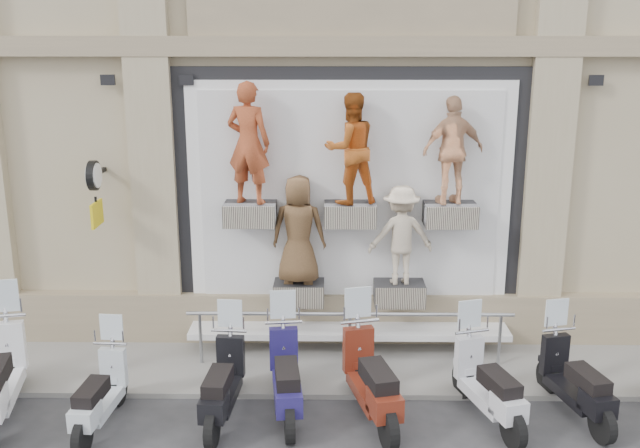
# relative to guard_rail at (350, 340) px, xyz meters

# --- Properties ---
(ground) EXTENTS (90.00, 90.00, 0.00)m
(ground) POSITION_rel_guard_rail_xyz_m (0.00, -2.00, -0.47)
(ground) COLOR #323235
(ground) RESTS_ON ground
(sidewalk) EXTENTS (16.00, 2.20, 0.08)m
(sidewalk) POSITION_rel_guard_rail_xyz_m (0.00, 0.10, -0.43)
(sidewalk) COLOR gray
(sidewalk) RESTS_ON ground
(shop_vitrine) EXTENTS (5.60, 0.88, 4.30)m
(shop_vitrine) POSITION_rel_guard_rail_xyz_m (0.02, 0.75, 1.95)
(shop_vitrine) COLOR black
(shop_vitrine) RESTS_ON ground
(guard_rail) EXTENTS (5.06, 0.10, 0.93)m
(guard_rail) POSITION_rel_guard_rail_xyz_m (0.00, 0.00, 0.00)
(guard_rail) COLOR #9EA0A5
(guard_rail) RESTS_ON ground
(clock_sign_bracket) EXTENTS (0.10, 0.80, 1.02)m
(clock_sign_bracket) POSITION_rel_guard_rail_xyz_m (-3.90, 0.47, 2.34)
(clock_sign_bracket) COLOR black
(clock_sign_bracket) RESTS_ON ground
(scooter_c) EXTENTS (0.62, 1.72, 1.37)m
(scooter_c) POSITION_rel_guard_rail_xyz_m (-3.31, -1.77, 0.22)
(scooter_c) COLOR #AFB7BE
(scooter_c) RESTS_ON ground
(scooter_d) EXTENTS (0.66, 1.86, 1.49)m
(scooter_d) POSITION_rel_guard_rail_xyz_m (-1.73, -1.54, 0.28)
(scooter_d) COLOR black
(scooter_d) RESTS_ON ground
(scooter_e) EXTENTS (0.78, 1.97, 1.56)m
(scooter_e) POSITION_rel_guard_rail_xyz_m (-0.90, -1.38, 0.31)
(scooter_e) COLOR #1C164E
(scooter_e) RESTS_ON ground
(scooter_f) EXTENTS (1.07, 2.11, 1.64)m
(scooter_f) POSITION_rel_guard_rail_xyz_m (0.24, -1.50, 0.36)
(scooter_f) COLOR #5C1C0F
(scooter_f) RESTS_ON ground
(scooter_g) EXTENTS (1.05, 1.92, 1.50)m
(scooter_g) POSITION_rel_guard_rail_xyz_m (1.79, -1.53, 0.28)
(scooter_g) COLOR #B8B9C0
(scooter_g) RESTS_ON ground
(scooter_h) EXTENTS (0.93, 1.89, 1.47)m
(scooter_h) POSITION_rel_guard_rail_xyz_m (2.99, -1.40, 0.27)
(scooter_h) COLOR black
(scooter_h) RESTS_ON ground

